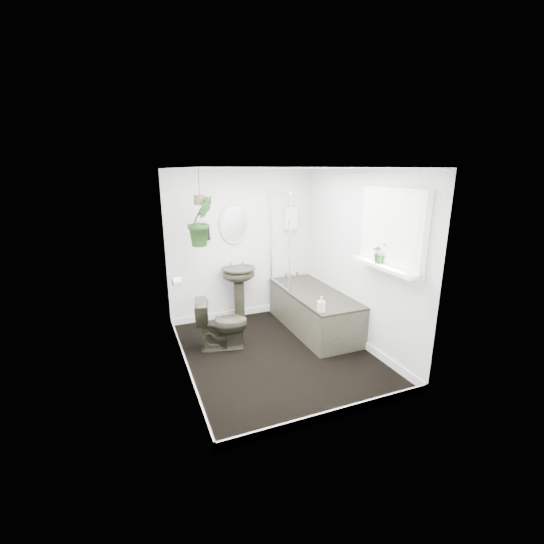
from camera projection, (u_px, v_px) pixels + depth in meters
name	position (u px, v px, depth m)	size (l,w,h in m)	color
floor	(276.00, 354.00, 4.70)	(2.30, 2.80, 0.02)	black
ceiling	(277.00, 167.00, 4.07)	(2.30, 2.80, 0.02)	white
wall_back	(241.00, 245.00, 5.64)	(2.30, 0.02, 2.30)	white
wall_front	(340.00, 306.00, 3.12)	(2.30, 0.02, 2.30)	white
wall_left	(179.00, 277.00, 3.96)	(0.02, 2.80, 2.30)	white
wall_right	(357.00, 259.00, 4.80)	(0.02, 2.80, 2.30)	white
skirting	(276.00, 350.00, 4.68)	(2.30, 2.80, 0.10)	white
bathtub	(313.00, 310.00, 5.35)	(0.72, 1.72, 0.58)	black
bath_screen	(280.00, 240.00, 5.40)	(0.04, 0.72, 1.40)	silver
shower_box	(290.00, 218.00, 5.76)	(0.20, 0.10, 0.35)	white
oval_mirror	(234.00, 224.00, 5.47)	(0.46, 0.03, 0.62)	beige
wall_sconce	(209.00, 232.00, 5.34)	(0.04, 0.04, 0.22)	black
toilet_roll_holder	(177.00, 281.00, 4.67)	(0.11, 0.11, 0.11)	white
window_recess	(392.00, 229.00, 4.02)	(0.08, 1.00, 0.90)	white
window_sill	(384.00, 266.00, 4.11)	(0.18, 1.00, 0.04)	white
window_blinds	(389.00, 229.00, 4.00)	(0.01, 0.86, 0.76)	white
toilet	(222.00, 323.00, 4.75)	(0.38, 0.67, 0.69)	black
pedestal_sink	(239.00, 294.00, 5.61)	(0.50, 0.43, 0.86)	black
sill_plant	(381.00, 253.00, 4.15)	(0.21, 0.19, 0.24)	black
hanging_plant	(201.00, 221.00, 4.85)	(0.37, 0.30, 0.67)	black
soap_bottle	(321.00, 304.00, 4.50)	(0.09, 0.09, 0.20)	#312D2E
hanging_pot	(200.00, 200.00, 4.77)	(0.16, 0.16, 0.12)	#463B2B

